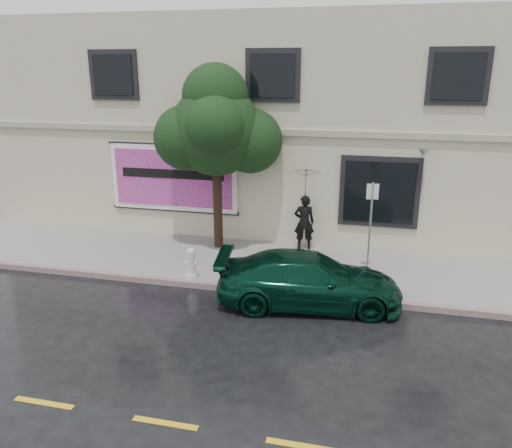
% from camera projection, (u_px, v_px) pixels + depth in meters
% --- Properties ---
extents(ground, '(90.00, 90.00, 0.00)m').
position_uv_depth(ground, '(227.00, 320.00, 11.21)').
color(ground, black).
rests_on(ground, ground).
extents(sidewalk, '(20.00, 3.50, 0.15)m').
position_uv_depth(sidewalk, '(259.00, 264.00, 14.21)').
color(sidewalk, gray).
rests_on(sidewalk, ground).
extents(curb, '(20.00, 0.18, 0.16)m').
position_uv_depth(curb, '(244.00, 289.00, 12.58)').
color(curb, slate).
rests_on(curb, ground).
extents(road_marking, '(19.00, 0.12, 0.01)m').
position_uv_depth(road_marking, '(165.00, 423.00, 7.96)').
color(road_marking, gold).
rests_on(road_marking, ground).
extents(building, '(20.00, 8.12, 7.00)m').
position_uv_depth(building, '(294.00, 121.00, 18.51)').
color(building, beige).
rests_on(building, ground).
extents(billboard, '(4.30, 0.16, 2.20)m').
position_uv_depth(billboard, '(173.00, 178.00, 15.86)').
color(billboard, white).
rests_on(billboard, ground).
extents(car, '(4.55, 2.51, 1.26)m').
position_uv_depth(car, '(309.00, 280.00, 11.77)').
color(car, '#072F21').
rests_on(car, ground).
extents(pedestrian, '(0.68, 0.51, 1.67)m').
position_uv_depth(pedestrian, '(304.00, 222.00, 14.95)').
color(pedestrian, black).
rests_on(pedestrian, sidewalk).
extents(umbrella, '(1.34, 1.34, 0.78)m').
position_uv_depth(umbrella, '(305.00, 182.00, 14.58)').
color(umbrella, black).
rests_on(umbrella, pedestrian).
extents(street_tree, '(2.62, 2.62, 4.85)m').
position_uv_depth(street_tree, '(216.00, 131.00, 14.33)').
color(street_tree, '#332017').
rests_on(street_tree, sidewalk).
extents(fire_hydrant, '(0.33, 0.31, 0.80)m').
position_uv_depth(fire_hydrant, '(191.00, 263.00, 13.05)').
color(fire_hydrant, silver).
rests_on(fire_hydrant, sidewalk).
extents(sign_pole, '(0.31, 0.06, 2.50)m').
position_uv_depth(sign_pole, '(371.00, 220.00, 12.91)').
color(sign_pole, '#9A9CA2').
rests_on(sign_pole, sidewalk).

